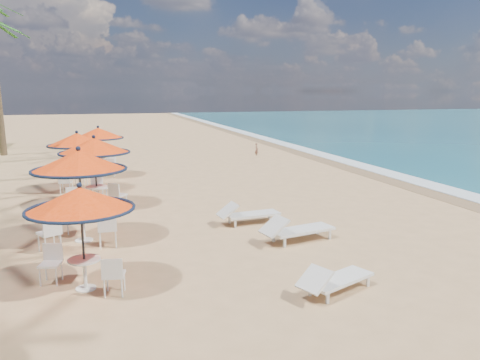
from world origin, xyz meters
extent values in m
plane|color=tan|center=(0.00, 0.00, 0.00)|extent=(160.00, 160.00, 0.00)
cube|color=white|center=(9.30, 10.00, 0.00)|extent=(1.20, 140.00, 0.04)
cube|color=olive|center=(8.40, 10.00, 0.00)|extent=(1.40, 140.00, 0.02)
cylinder|color=black|center=(-5.02, 0.09, 1.10)|extent=(0.05, 0.05, 2.19)
cone|color=#FF4916|center=(-5.02, 0.09, 1.95)|extent=(2.19, 2.19, 0.48)
torus|color=black|center=(-5.02, 0.09, 1.73)|extent=(2.19, 2.19, 0.07)
sphere|color=black|center=(-5.02, 0.09, 2.23)|extent=(0.11, 0.11, 0.11)
cylinder|color=silver|center=(-5.02, 0.09, 0.65)|extent=(0.67, 0.67, 0.04)
cylinder|color=silver|center=(-5.02, 0.09, 0.33)|extent=(0.08, 0.08, 0.67)
cylinder|color=black|center=(-5.14, 3.49, 1.27)|extent=(0.06, 0.06, 2.54)
cone|color=#FF4916|center=(-5.14, 3.49, 2.26)|extent=(2.54, 2.54, 0.55)
torus|color=black|center=(-5.14, 3.49, 2.01)|extent=(2.54, 2.54, 0.08)
sphere|color=black|center=(-5.14, 3.49, 2.58)|extent=(0.13, 0.13, 0.13)
cylinder|color=silver|center=(-5.14, 3.49, 0.75)|extent=(0.77, 0.77, 0.04)
cylinder|color=silver|center=(-5.14, 3.49, 0.39)|extent=(0.09, 0.09, 0.77)
cylinder|color=black|center=(-4.77, 7.46, 1.24)|extent=(0.05, 0.05, 2.48)
cone|color=#FF4916|center=(-4.77, 7.46, 2.21)|extent=(2.48, 2.48, 0.54)
torus|color=black|center=(-4.77, 7.46, 1.96)|extent=(2.48, 2.48, 0.08)
sphere|color=black|center=(-4.77, 7.46, 2.53)|extent=(0.13, 0.13, 0.13)
cylinder|color=silver|center=(-4.77, 7.46, 0.73)|extent=(0.76, 0.76, 0.04)
cylinder|color=silver|center=(-4.77, 7.46, 0.38)|extent=(0.09, 0.09, 0.76)
cylinder|color=black|center=(-5.46, 10.54, 1.21)|extent=(0.05, 0.05, 2.41)
cone|color=#FF4916|center=(-5.46, 10.54, 2.15)|extent=(2.41, 2.41, 0.52)
torus|color=black|center=(-5.46, 10.54, 1.91)|extent=(2.41, 2.41, 0.07)
sphere|color=black|center=(-5.46, 10.54, 2.45)|extent=(0.13, 0.13, 0.13)
cylinder|color=silver|center=(-5.46, 10.54, 0.71)|extent=(0.73, 0.73, 0.04)
cylinder|color=silver|center=(-5.46, 10.54, 0.37)|extent=(0.08, 0.08, 0.73)
cylinder|color=black|center=(-4.62, 13.77, 1.19)|extent=(0.05, 0.05, 2.37)
cone|color=#FF4916|center=(-4.62, 13.77, 2.12)|extent=(2.37, 2.37, 0.52)
torus|color=black|center=(-4.62, 13.77, 1.88)|extent=(2.37, 2.37, 0.07)
sphere|color=black|center=(-4.62, 13.77, 2.41)|extent=(0.12, 0.12, 0.12)
cylinder|color=silver|center=(-4.62, 13.77, 0.70)|extent=(0.72, 0.72, 0.04)
cylinder|color=silver|center=(-4.62, 13.77, 0.36)|extent=(0.08, 0.08, 0.72)
cube|color=silver|center=(0.04, -1.54, 0.26)|extent=(1.68, 1.13, 0.06)
cube|color=silver|center=(-0.69, -1.84, 0.46)|extent=(0.71, 0.73, 0.39)
cube|color=silver|center=(0.04, -1.54, 0.11)|extent=(0.06, 0.06, 0.22)
cube|color=silver|center=(0.67, 1.76, 0.30)|extent=(1.93, 1.02, 0.08)
cube|color=silver|center=(-0.23, 1.58, 0.54)|extent=(0.73, 0.78, 0.46)
cube|color=silver|center=(0.67, 1.76, 0.13)|extent=(0.06, 0.06, 0.26)
cube|color=silver|center=(-0.08, 3.83, 0.28)|extent=(1.75, 0.79, 0.07)
cube|color=silver|center=(-0.93, 3.74, 0.50)|extent=(0.63, 0.67, 0.42)
cube|color=silver|center=(-0.08, 3.83, 0.12)|extent=(0.06, 0.06, 0.24)
imported|color=brown|center=(5.10, 18.69, 0.43)|extent=(0.21, 0.32, 0.86)
camera|label=1|loc=(-4.59, -9.69, 4.09)|focal=35.00mm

